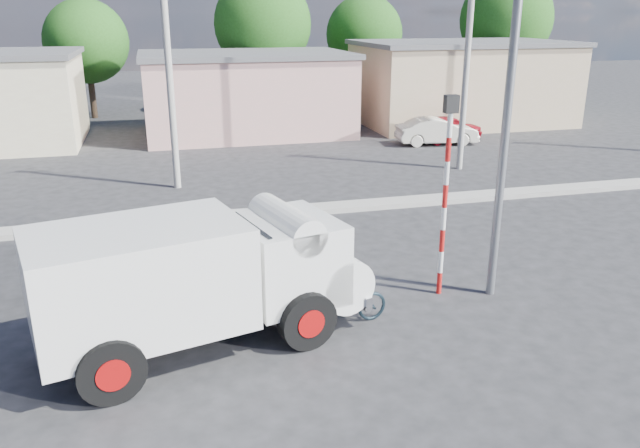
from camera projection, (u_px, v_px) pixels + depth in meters
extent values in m
plane|color=#272629|center=(317.00, 345.00, 11.73)|extent=(120.00, 120.00, 0.00)
cube|color=#99968E|center=(251.00, 214.00, 19.02)|extent=(40.00, 0.80, 0.16)
cylinder|color=black|center=(111.00, 371.00, 9.86)|extent=(1.15, 0.58, 1.10)
cylinder|color=#B70D0D|center=(111.00, 371.00, 9.86)|extent=(0.61, 0.48, 0.54)
cylinder|color=black|center=(88.00, 317.00, 11.61)|extent=(1.15, 0.58, 1.10)
cylinder|color=#B70D0D|center=(88.00, 317.00, 11.61)|extent=(0.61, 0.48, 0.54)
cylinder|color=black|center=(307.00, 320.00, 11.47)|extent=(1.15, 0.58, 1.10)
cylinder|color=#B70D0D|center=(307.00, 320.00, 11.47)|extent=(0.61, 0.48, 0.54)
cylinder|color=black|center=(261.00, 280.00, 13.22)|extent=(1.15, 0.58, 1.10)
cylinder|color=#B70D0D|center=(261.00, 280.00, 13.22)|extent=(0.61, 0.48, 0.54)
cube|color=black|center=(194.00, 315.00, 11.49)|extent=(4.80, 2.39, 0.18)
cube|color=silver|center=(140.00, 279.00, 10.78)|extent=(4.04, 3.02, 1.86)
cube|color=silver|center=(286.00, 258.00, 12.12)|extent=(2.25, 2.44, 1.56)
cylinder|color=silver|center=(324.00, 271.00, 12.65)|extent=(1.57, 2.27, 1.10)
cylinder|color=silver|center=(286.00, 223.00, 11.89)|extent=(1.18, 2.17, 0.70)
cube|color=silver|center=(341.00, 285.00, 12.96)|extent=(0.66, 2.13, 0.28)
cube|color=black|center=(252.00, 242.00, 11.65)|extent=(0.49, 1.68, 0.70)
imported|color=black|center=(345.00, 303.00, 12.31)|extent=(1.89, 0.91, 0.96)
imported|color=silver|center=(345.00, 287.00, 12.19)|extent=(0.48, 0.66, 1.65)
imported|color=beige|center=(437.00, 131.00, 29.26)|extent=(3.91, 1.73, 1.25)
imported|color=maroon|center=(446.00, 128.00, 29.95)|extent=(3.99, 2.37, 1.27)
cylinder|color=red|center=(439.00, 283.00, 13.79)|extent=(0.11, 0.11, 0.50)
cylinder|color=white|center=(441.00, 262.00, 13.63)|extent=(0.11, 0.11, 0.50)
cylinder|color=red|center=(442.00, 240.00, 13.47)|extent=(0.11, 0.11, 0.50)
cylinder|color=white|center=(444.00, 219.00, 13.31)|extent=(0.11, 0.11, 0.50)
cylinder|color=red|center=(445.00, 196.00, 13.15)|extent=(0.11, 0.11, 0.50)
cylinder|color=white|center=(447.00, 173.00, 12.99)|extent=(0.11, 0.11, 0.50)
cylinder|color=red|center=(448.00, 149.00, 12.83)|extent=(0.11, 0.11, 0.50)
cylinder|color=white|center=(450.00, 125.00, 12.66)|extent=(0.11, 0.11, 0.50)
cube|color=black|center=(451.00, 104.00, 12.52)|extent=(0.28, 0.18, 0.36)
cylinder|color=slate|center=(510.00, 88.00, 12.41)|extent=(0.18, 0.18, 9.00)
cube|color=#DD9E98|center=(246.00, 95.00, 31.72)|extent=(10.00, 7.00, 3.80)
cube|color=#59595B|center=(244.00, 54.00, 31.07)|extent=(10.30, 7.30, 0.24)
cube|color=tan|center=(461.00, 85.00, 34.57)|extent=(11.00, 7.00, 4.20)
cube|color=#59595B|center=(464.00, 43.00, 33.85)|extent=(11.30, 7.30, 0.24)
cylinder|color=#38281E|center=(92.00, 88.00, 36.24)|extent=(0.36, 0.36, 3.47)
sphere|color=#296A20|center=(86.00, 41.00, 35.40)|extent=(4.71, 4.71, 4.71)
cylinder|color=#38281E|center=(264.00, 79.00, 37.63)|extent=(0.36, 0.36, 4.20)
sphere|color=#296A20|center=(263.00, 24.00, 36.62)|extent=(5.70, 5.70, 5.70)
cylinder|color=#38281E|center=(363.00, 77.00, 41.25)|extent=(0.36, 0.36, 3.64)
sphere|color=#296A20|center=(364.00, 34.00, 40.37)|extent=(4.94, 4.94, 4.94)
cylinder|color=#38281E|center=(501.00, 71.00, 41.49)|extent=(0.36, 0.36, 4.37)
sphere|color=#296A20|center=(506.00, 19.00, 40.43)|extent=(5.93, 5.93, 5.93)
cylinder|color=#99968E|center=(169.00, 73.00, 20.93)|extent=(0.24, 0.24, 8.00)
cylinder|color=#99968E|center=(467.00, 66.00, 23.60)|extent=(0.24, 0.24, 8.00)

